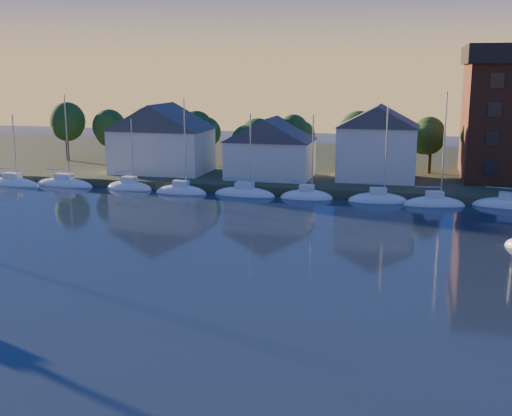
% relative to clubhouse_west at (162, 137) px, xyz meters
% --- Properties ---
extents(ground, '(260.00, 260.00, 0.00)m').
position_rel_clubhouse_west_xyz_m(ground, '(22.00, -58.00, -5.93)').
color(ground, black).
rests_on(ground, ground).
extents(shoreline_land, '(160.00, 50.00, 2.00)m').
position_rel_clubhouse_west_xyz_m(shoreline_land, '(22.00, 17.00, -5.93)').
color(shoreline_land, '#333E24').
rests_on(shoreline_land, ground).
extents(wooden_dock, '(120.00, 3.00, 1.00)m').
position_rel_clubhouse_west_xyz_m(wooden_dock, '(22.00, -6.00, -5.93)').
color(wooden_dock, brown).
rests_on(wooden_dock, ground).
extents(clubhouse_west, '(13.65, 9.45, 9.64)m').
position_rel_clubhouse_west_xyz_m(clubhouse_west, '(0.00, 0.00, 0.00)').
color(clubhouse_west, silver).
rests_on(clubhouse_west, shoreline_land).
extents(clubhouse_centre, '(11.55, 8.40, 8.08)m').
position_rel_clubhouse_west_xyz_m(clubhouse_centre, '(16.00, -1.00, -0.80)').
color(clubhouse_centre, silver).
rests_on(clubhouse_centre, shoreline_land).
extents(clubhouse_east, '(10.50, 8.40, 9.80)m').
position_rel_clubhouse_west_xyz_m(clubhouse_east, '(30.00, 1.00, 0.07)').
color(clubhouse_east, silver).
rests_on(clubhouse_east, shoreline_land).
extents(tree_line, '(93.40, 5.40, 8.90)m').
position_rel_clubhouse_west_xyz_m(tree_line, '(24.00, 5.00, 1.24)').
color(tree_line, '#3C2A1B').
rests_on(tree_line, shoreline_land).
extents(moored_fleet, '(79.50, 2.40, 12.05)m').
position_rel_clubhouse_west_xyz_m(moored_fleet, '(18.00, -9.00, -5.83)').
color(moored_fleet, white).
rests_on(moored_fleet, ground).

